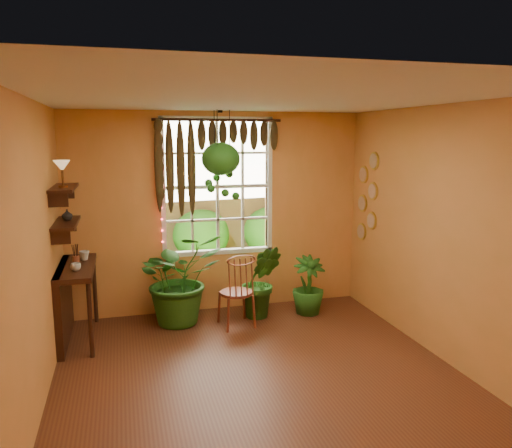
{
  "coord_description": "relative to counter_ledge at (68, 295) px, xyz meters",
  "views": [
    {
      "loc": [
        -1.26,
        -4.33,
        2.36
      ],
      "look_at": [
        0.23,
        1.15,
        1.37
      ],
      "focal_mm": 35.0,
      "sensor_mm": 36.0,
      "label": 1
    }
  ],
  "objects": [
    {
      "name": "floor",
      "position": [
        1.91,
        -1.6,
        -0.55
      ],
      "size": [
        4.5,
        4.5,
        0.0
      ],
      "primitive_type": "plane",
      "color": "#5C2F1A",
      "rests_on": "ground"
    },
    {
      "name": "ceiling",
      "position": [
        1.91,
        -1.6,
        2.15
      ],
      "size": [
        4.5,
        4.5,
        0.0
      ],
      "primitive_type": "plane",
      "rotation": [
        3.14,
        0.0,
        0.0
      ],
      "color": "silver",
      "rests_on": "wall_back"
    },
    {
      "name": "wall_back",
      "position": [
        1.91,
        0.65,
        0.8
      ],
      "size": [
        4.0,
        0.0,
        4.0
      ],
      "primitive_type": "plane",
      "rotation": [
        1.57,
        0.0,
        0.0
      ],
      "color": "#E4944E",
      "rests_on": "floor"
    },
    {
      "name": "wall_left",
      "position": [
        -0.09,
        -1.6,
        0.8
      ],
      "size": [
        0.0,
        4.5,
        4.5
      ],
      "primitive_type": "plane",
      "rotation": [
        1.57,
        0.0,
        1.57
      ],
      "color": "#E4944E",
      "rests_on": "floor"
    },
    {
      "name": "wall_right",
      "position": [
        3.91,
        -1.6,
        0.8
      ],
      "size": [
        0.0,
        4.5,
        4.5
      ],
      "primitive_type": "plane",
      "rotation": [
        1.57,
        0.0,
        -1.57
      ],
      "color": "#E4944E",
      "rests_on": "floor"
    },
    {
      "name": "window",
      "position": [
        1.91,
        0.68,
        1.15
      ],
      "size": [
        1.52,
        0.1,
        1.86
      ],
      "color": "white",
      "rests_on": "wall_back"
    },
    {
      "name": "valance_vine",
      "position": [
        1.82,
        0.56,
        1.73
      ],
      "size": [
        1.7,
        0.12,
        1.1
      ],
      "color": "#341B0E",
      "rests_on": "window"
    },
    {
      "name": "string_lights",
      "position": [
        1.15,
        0.59,
        1.2
      ],
      "size": [
        0.03,
        0.03,
        1.54
      ],
      "primitive_type": null,
      "color": "#FF2633",
      "rests_on": "window"
    },
    {
      "name": "wall_plates",
      "position": [
        3.89,
        0.19,
        1.0
      ],
      "size": [
        0.04,
        0.32,
        1.1
      ],
      "primitive_type": null,
      "color": "beige",
      "rests_on": "wall_right"
    },
    {
      "name": "counter_ledge",
      "position": [
        0.0,
        0.0,
        0.0
      ],
      "size": [
        0.4,
        1.2,
        0.9
      ],
      "color": "#341B0E",
      "rests_on": "floor"
    },
    {
      "name": "shelf_lower",
      "position": [
        0.03,
        0.0,
        0.85
      ],
      "size": [
        0.25,
        0.9,
        0.04
      ],
      "primitive_type": "cube",
      "color": "#341B0E",
      "rests_on": "wall_left"
    },
    {
      "name": "shelf_upper",
      "position": [
        0.03,
        0.0,
        1.25
      ],
      "size": [
        0.25,
        0.9,
        0.04
      ],
      "primitive_type": "cube",
      "color": "#341B0E",
      "rests_on": "wall_left"
    },
    {
      "name": "backyard",
      "position": [
        2.15,
        5.27,
        0.73
      ],
      "size": [
        14.0,
        10.0,
        12.0
      ],
      "color": "#215C1A",
      "rests_on": "ground"
    },
    {
      "name": "windsor_chair",
      "position": [
        2.0,
        -0.08,
        -0.23
      ],
      "size": [
        0.46,
        0.48,
        1.1
      ],
      "rotation": [
        0.0,
        0.0,
        0.13
      ],
      "color": "maroon",
      "rests_on": "floor"
    },
    {
      "name": "potted_plant_left",
      "position": [
        1.32,
        0.24,
        0.04
      ],
      "size": [
        1.26,
        1.16,
        1.18
      ],
      "primitive_type": "imported",
      "rotation": [
        0.0,
        0.0,
        0.25
      ],
      "color": "#195115",
      "rests_on": "floor"
    },
    {
      "name": "potted_plant_mid",
      "position": [
        2.37,
        0.16,
        -0.06
      ],
      "size": [
        0.61,
        0.52,
        0.97
      ],
      "primitive_type": "imported",
      "rotation": [
        0.0,
        0.0,
        -0.18
      ],
      "color": "#195115",
      "rests_on": "floor"
    },
    {
      "name": "potted_plant_right",
      "position": [
        3.03,
        0.13,
        -0.16
      ],
      "size": [
        0.48,
        0.48,
        0.78
      ],
      "primitive_type": "imported",
      "rotation": [
        0.0,
        0.0,
        0.1
      ],
      "color": "#195115",
      "rests_on": "floor"
    },
    {
      "name": "hanging_basket",
      "position": [
        1.91,
        0.4,
        1.47
      ],
      "size": [
        0.49,
        0.49,
        1.16
      ],
      "color": "black",
      "rests_on": "ceiling"
    },
    {
      "name": "cup_a",
      "position": [
        0.13,
        -0.25,
        0.39
      ],
      "size": [
        0.13,
        0.13,
        0.09
      ],
      "primitive_type": "imported",
      "rotation": [
        0.0,
        0.0,
        0.18
      ],
      "color": "silver",
      "rests_on": "counter_ledge"
    },
    {
      "name": "cup_b",
      "position": [
        0.19,
        0.24,
        0.4
      ],
      "size": [
        0.14,
        0.14,
        0.11
      ],
      "primitive_type": "imported",
      "rotation": [
        0.0,
        0.0,
        0.15
      ],
      "color": "beige",
      "rests_on": "counter_ledge"
    },
    {
      "name": "brush_jar",
      "position": [
        0.11,
        0.05,
        0.47
      ],
      "size": [
        0.08,
        0.08,
        0.3
      ],
      "color": "brown",
      "rests_on": "counter_ledge"
    },
    {
      "name": "shelf_vase",
      "position": [
        0.04,
        0.11,
        0.93
      ],
      "size": [
        0.16,
        0.16,
        0.12
      ],
      "primitive_type": "imported",
      "rotation": [
        0.0,
        0.0,
        -0.43
      ],
      "color": "#B2AD99",
      "rests_on": "shelf_lower"
    },
    {
      "name": "tiffany_lamp",
      "position": [
        0.05,
        -0.2,
        1.49
      ],
      "size": [
        0.18,
        0.18,
        0.3
      ],
      "color": "brown",
      "rests_on": "shelf_upper"
    }
  ]
}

